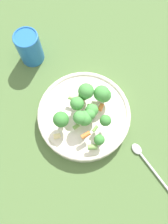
# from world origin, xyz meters

# --- Properties ---
(ground_plane) EXTENTS (3.00, 3.00, 0.00)m
(ground_plane) POSITION_xyz_m (0.00, 0.00, 0.00)
(ground_plane) COLOR #4C6B38
(bowl) EXTENTS (0.28, 0.28, 0.05)m
(bowl) POSITION_xyz_m (0.00, 0.00, 0.03)
(bowl) COLOR silver
(bowl) RESTS_ON ground_plane
(pasta_salad) EXTENTS (0.17, 0.21, 0.08)m
(pasta_salad) POSITION_xyz_m (-0.00, -0.01, 0.09)
(pasta_salad) COLOR #8CB766
(pasta_salad) RESTS_ON bowl
(cup) EXTENTS (0.08, 0.08, 0.11)m
(cup) POSITION_xyz_m (0.29, -0.01, 0.06)
(cup) COLOR #2366B2
(cup) RESTS_ON ground_plane
(spoon) EXTENTS (0.20, 0.04, 0.01)m
(spoon) POSITION_xyz_m (-0.23, -0.05, 0.01)
(spoon) COLOR silver
(spoon) RESTS_ON ground_plane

